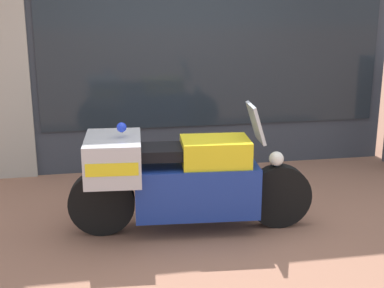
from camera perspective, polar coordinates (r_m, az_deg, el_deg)
name	(u,v)px	position (r m, az deg, el deg)	size (l,w,h in m)	color
ground_plane	(206,223)	(5.28, 1.53, -8.46)	(60.00, 60.00, 0.00)	#8E604C
shop_building	(139,11)	(6.75, -5.63, 13.93)	(5.55, 0.55, 3.92)	#333842
window_display	(207,127)	(7.11, 1.62, 1.82)	(4.08, 0.30, 1.94)	slate
paramedic_motorcycle	(176,177)	(4.95, -1.72, -3.49)	(2.29, 0.74, 1.20)	black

